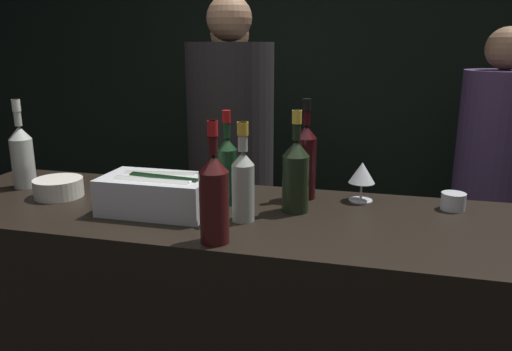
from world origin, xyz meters
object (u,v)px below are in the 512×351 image
at_px(red_wine_bottle_burgundy, 227,167).
at_px(person_grey_polo, 231,153).
at_px(wine_glass, 362,174).
at_px(red_wine_bottle_black_foil, 305,159).
at_px(ice_bin_with_bottles, 158,192).
at_px(bowl_white, 58,187).
at_px(champagne_bottle, 296,173).
at_px(person_blond_tee, 492,174).
at_px(candle_votive, 453,201).
at_px(rose_wine_bottle, 243,181).
at_px(person_in_hoodie, 231,166).
at_px(white_wine_bottle, 22,154).
at_px(red_wine_bottle_tall, 214,196).

relative_size(red_wine_bottle_burgundy, person_grey_polo, 0.19).
bearing_deg(wine_glass, red_wine_bottle_black_foil, -175.94).
xyz_separation_m(ice_bin_with_bottles, bowl_white, (-0.43, 0.07, -0.03)).
relative_size(bowl_white, red_wine_bottle_burgundy, 0.54).
bearing_deg(champagne_bottle, person_blond_tee, 54.92).
bearing_deg(candle_votive, champagne_bottle, -163.83).
xyz_separation_m(rose_wine_bottle, person_in_hoodie, (-0.30, 0.85, -0.17)).
bearing_deg(person_in_hoodie, ice_bin_with_bottles, -102.20).
distance_m(ice_bin_with_bottles, wine_glass, 0.71).
height_order(person_in_hoodie, person_grey_polo, person_in_hoodie).
bearing_deg(red_wine_bottle_black_foil, candle_votive, -0.63).
height_order(bowl_white, wine_glass, wine_glass).
bearing_deg(red_wine_bottle_burgundy, person_in_hoodie, 106.24).
bearing_deg(white_wine_bottle, wine_glass, 6.47).
height_order(champagne_bottle, person_in_hoodie, person_in_hoodie).
bearing_deg(wine_glass, white_wine_bottle, -173.53).
distance_m(bowl_white, red_wine_bottle_black_foil, 0.90).
distance_m(red_wine_bottle_black_foil, person_in_hoodie, 0.75).
height_order(bowl_white, champagne_bottle, champagne_bottle).
bearing_deg(bowl_white, rose_wine_bottle, -6.13).
bearing_deg(red_wine_bottle_tall, champagne_bottle, 61.88).
relative_size(ice_bin_with_bottles, champagne_bottle, 1.06).
relative_size(red_wine_bottle_tall, person_blond_tee, 0.21).
distance_m(candle_votive, person_in_hoodie, 1.12).
height_order(wine_glass, red_wine_bottle_burgundy, red_wine_bottle_burgundy).
bearing_deg(person_grey_polo, rose_wine_bottle, 18.71).
distance_m(ice_bin_with_bottles, red_wine_bottle_tall, 0.34).
bearing_deg(rose_wine_bottle, red_wine_bottle_burgundy, 123.54).
relative_size(person_in_hoodie, person_grey_polo, 1.04).
height_order(bowl_white, person_grey_polo, person_grey_polo).
distance_m(white_wine_bottle, person_blond_tee, 2.25).
relative_size(bowl_white, red_wine_bottle_black_foil, 0.49).
height_order(bowl_white, red_wine_bottle_tall, red_wine_bottle_tall).
bearing_deg(wine_glass, person_in_hoodie, 139.85).
bearing_deg(person_blond_tee, champagne_bottle, 124.78).
bearing_deg(white_wine_bottle, person_blond_tee, 31.51).
height_order(candle_votive, champagne_bottle, champagne_bottle).
height_order(ice_bin_with_bottles, champagne_bottle, champagne_bottle).
distance_m(red_wine_bottle_tall, person_blond_tee, 1.84).
relative_size(ice_bin_with_bottles, person_grey_polo, 0.21).
bearing_deg(person_grey_polo, white_wine_bottle, -24.69).
bearing_deg(person_grey_polo, ice_bin_with_bottles, 5.90).
distance_m(wine_glass, rose_wine_bottle, 0.46).
bearing_deg(ice_bin_with_bottles, white_wine_bottle, 166.88).
distance_m(candle_votive, person_grey_polo, 1.45).
distance_m(wine_glass, champagne_bottle, 0.27).
bearing_deg(person_grey_polo, red_wine_bottle_tall, 15.29).
bearing_deg(white_wine_bottle, person_in_hoodie, 48.14).
height_order(red_wine_bottle_burgundy, red_wine_bottle_tall, red_wine_bottle_tall).
distance_m(red_wine_bottle_burgundy, person_in_hoodie, 0.75).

